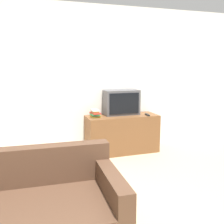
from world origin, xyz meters
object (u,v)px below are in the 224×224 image
Objects in this scene: tv_stand at (122,134)px; couch at (11,221)px; remote_on_stand at (147,115)px; book_stack at (95,113)px; television at (121,102)px.

tv_stand is 0.68× the size of couch.
tv_stand is 0.57m from remote_on_stand.
book_stack reaches higher than remote_on_stand.
tv_stand is at bearing 162.98° from remote_on_stand.
tv_stand is at bearing -1.92° from book_stack.
remote_on_stand is at bearing -17.02° from tv_stand.
television is 0.55m from book_stack.
book_stack is 0.94m from remote_on_stand.
television is 2.64× the size of book_stack.
television is 0.51m from remote_on_stand.
couch reaches higher than remote_on_stand.
tv_stand is 0.57m from television.
television is (0.02, 0.09, 0.56)m from tv_stand.
television is at bearing 151.38° from remote_on_stand.
book_stack is at bearing 178.08° from tv_stand.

